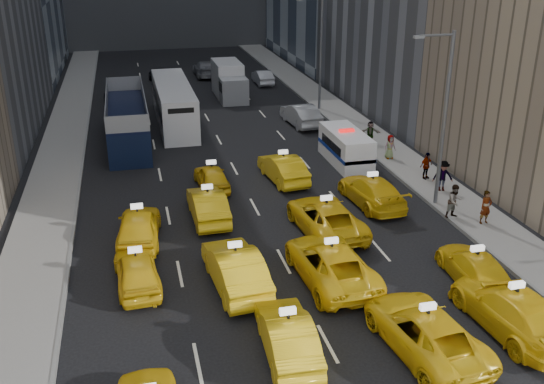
{
  "coord_description": "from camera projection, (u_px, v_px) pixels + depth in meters",
  "views": [
    {
      "loc": [
        -5.96,
        -14.39,
        12.86
      ],
      "look_at": [
        0.23,
        11.09,
        2.0
      ],
      "focal_mm": 40.0,
      "sensor_mm": 36.0,
      "label": 1
    }
  ],
  "objects": [
    {
      "name": "taxi_11",
      "position": [
        475.0,
        268.0,
        24.48
      ],
      "size": [
        2.26,
        4.71,
        1.32
      ],
      "primitive_type": "imported",
      "rotation": [
        0.0,
        0.0,
        3.05
      ],
      "color": "yellow",
      "rests_on": "ground"
    },
    {
      "name": "taxi_15",
      "position": [
        372.0,
        191.0,
        31.77
      ],
      "size": [
        2.47,
        5.26,
        1.49
      ],
      "primitive_type": "imported",
      "rotation": [
        0.0,
        0.0,
        3.22
      ],
      "color": "yellow",
      "rests_on": "ground"
    },
    {
      "name": "sidewalk_west",
      "position": [
        61.0,
        155.0,
        39.27
      ],
      "size": [
        3.0,
        90.0,
        0.15
      ],
      "primitive_type": "cube",
      "color": "gray",
      "rests_on": "ground"
    },
    {
      "name": "taxi_14",
      "position": [
        326.0,
        217.0,
        28.71
      ],
      "size": [
        2.89,
        5.7,
        1.54
      ],
      "primitive_type": "imported",
      "rotation": [
        0.0,
        0.0,
        3.2
      ],
      "color": "yellow",
      "rests_on": "ground"
    },
    {
      "name": "pedestrian_0",
      "position": [
        486.0,
        207.0,
        29.23
      ],
      "size": [
        0.66,
        0.47,
        1.69
      ],
      "primitive_type": "imported",
      "rotation": [
        0.0,
        0.0,
        0.11
      ],
      "color": "gray",
      "rests_on": "sidewalk_east"
    },
    {
      "name": "misc_car_2",
      "position": [
        205.0,
        69.0,
        62.25
      ],
      "size": [
        2.21,
        5.39,
        1.56
      ],
      "primitive_type": "imported",
      "rotation": [
        0.0,
        0.0,
        3.15
      ],
      "color": "gray",
      "rests_on": "ground"
    },
    {
      "name": "pedestrian_1",
      "position": [
        455.0,
        201.0,
        29.86
      ],
      "size": [
        0.92,
        0.62,
        1.73
      ],
      "primitive_type": "imported",
      "rotation": [
        0.0,
        0.0,
        0.2
      ],
      "color": "gray",
      "rests_on": "sidewalk_east"
    },
    {
      "name": "taxi_5",
      "position": [
        287.0,
        335.0,
        20.16
      ],
      "size": [
        1.75,
        4.5,
        1.46
      ],
      "primitive_type": "imported",
      "rotation": [
        0.0,
        0.0,
        3.1
      ],
      "color": "yellow",
      "rests_on": "ground"
    },
    {
      "name": "streetlight_near",
      "position": [
        443.0,
        115.0,
        30.03
      ],
      "size": [
        2.15,
        0.22,
        9.0
      ],
      "color": "#595B60",
      "rests_on": "ground"
    },
    {
      "name": "taxi_6",
      "position": [
        425.0,
        331.0,
        20.36
      ],
      "size": [
        3.02,
        5.58,
        1.49
      ],
      "primitive_type": "imported",
      "rotation": [
        0.0,
        0.0,
        3.25
      ],
      "color": "yellow",
      "rests_on": "ground"
    },
    {
      "name": "taxi_13",
      "position": [
        208.0,
        205.0,
        30.04
      ],
      "size": [
        1.7,
        4.66,
        1.53
      ],
      "primitive_type": "imported",
      "rotation": [
        0.0,
        0.0,
        3.16
      ],
      "color": "yellow",
      "rests_on": "ground"
    },
    {
      "name": "misc_car_4",
      "position": [
        263.0,
        77.0,
        58.8
      ],
      "size": [
        1.46,
        4.15,
        1.37
      ],
      "primitive_type": "imported",
      "rotation": [
        0.0,
        0.0,
        3.15
      ],
      "color": "#B6B8BF",
      "rests_on": "ground"
    },
    {
      "name": "taxi_16",
      "position": [
        212.0,
        177.0,
        33.87
      ],
      "size": [
        1.78,
        4.0,
        1.34
      ],
      "primitive_type": "imported",
      "rotation": [
        0.0,
        0.0,
        3.19
      ],
      "color": "yellow",
      "rests_on": "ground"
    },
    {
      "name": "pedestrian_2",
      "position": [
        443.0,
        176.0,
        33.11
      ],
      "size": [
        1.19,
        0.72,
        1.72
      ],
      "primitive_type": "imported",
      "rotation": [
        0.0,
        0.0,
        -0.26
      ],
      "color": "gray",
      "rests_on": "sidewalk_east"
    },
    {
      "name": "nypd_van",
      "position": [
        346.0,
        148.0,
        37.7
      ],
      "size": [
        2.56,
        5.28,
        2.18
      ],
      "rotation": [
        0.0,
        0.0,
        0.12
      ],
      "color": "white",
      "rests_on": "ground"
    },
    {
      "name": "pedestrian_3",
      "position": [
        426.0,
        166.0,
        34.82
      ],
      "size": [
        1.01,
        0.7,
        1.57
      ],
      "primitive_type": "imported",
      "rotation": [
        0.0,
        0.0,
        0.33
      ],
      "color": "gray",
      "rests_on": "sidewalk_east"
    },
    {
      "name": "taxi_12",
      "position": [
        139.0,
        226.0,
        27.71
      ],
      "size": [
        2.34,
        4.83,
        1.59
      ],
      "primitive_type": "imported",
      "rotation": [
        0.0,
        0.0,
        3.04
      ],
      "color": "yellow",
      "rests_on": "ground"
    },
    {
      "name": "pedestrian_5",
      "position": [
        370.0,
        132.0,
        40.95
      ],
      "size": [
        1.47,
        0.87,
        1.53
      ],
      "primitive_type": "imported",
      "rotation": [
        0.0,
        0.0,
        -0.35
      ],
      "color": "gray",
      "rests_on": "sidewalk_east"
    },
    {
      "name": "curb_west",
      "position": [
        84.0,
        153.0,
        39.58
      ],
      "size": [
        0.15,
        90.0,
        0.18
      ],
      "primitive_type": "cube",
      "color": "slate",
      "rests_on": "ground"
    },
    {
      "name": "sidewalk_east",
      "position": [
        364.0,
        132.0,
        43.84
      ],
      "size": [
        3.0,
        90.0,
        0.15
      ],
      "primitive_type": "cube",
      "color": "gray",
      "rests_on": "ground"
    },
    {
      "name": "taxi_7",
      "position": [
        512.0,
        310.0,
        21.42
      ],
      "size": [
        2.58,
        5.66,
        1.61
      ],
      "primitive_type": "imported",
      "rotation": [
        0.0,
        0.0,
        3.2
      ],
      "color": "yellow",
      "rests_on": "ground"
    },
    {
      "name": "ground",
      "position": [
        348.0,
        381.0,
        19.14
      ],
      "size": [
        160.0,
        160.0,
        0.0
      ],
      "primitive_type": "plane",
      "color": "black",
      "rests_on": "ground"
    },
    {
      "name": "taxi_9",
      "position": [
        235.0,
        268.0,
        24.1
      ],
      "size": [
        2.18,
        5.2,
        1.67
      ],
      "primitive_type": "imported",
      "rotation": [
        0.0,
        0.0,
        3.22
      ],
      "color": "yellow",
      "rests_on": "ground"
    },
    {
      "name": "misc_car_1",
      "position": [
        121.0,
        91.0,
        52.83
      ],
      "size": [
        3.0,
        5.79,
        1.56
      ],
      "primitive_type": "imported",
      "rotation": [
        0.0,
        0.0,
        3.07
      ],
      "color": "black",
      "rests_on": "ground"
    },
    {
      "name": "double_decker",
      "position": [
        127.0,
        119.0,
        41.41
      ],
      "size": [
        4.14,
        11.71,
        3.34
      ],
      "rotation": [
        0.0,
        0.0,
        0.14
      ],
      "color": "black",
      "rests_on": "ground"
    },
    {
      "name": "misc_car_0",
      "position": [
        301.0,
        115.0,
        45.6
      ],
      "size": [
        2.14,
        5.05,
        1.62
      ],
      "primitive_type": "imported",
      "rotation": [
        0.0,
        0.0,
        3.23
      ],
      "color": "#9D9FA4",
      "rests_on": "ground"
    },
    {
      "name": "taxi_10",
      "position": [
        331.0,
        263.0,
        24.61
      ],
      "size": [
        2.89,
        5.76,
        1.57
      ],
      "primitive_type": "imported",
      "rotation": [
        0.0,
        0.0,
        3.19
      ],
      "color": "yellow",
      "rests_on": "ground"
    },
    {
      "name": "city_bus",
      "position": [
        174.0,
        104.0,
        45.71
      ],
      "size": [
        2.58,
        11.89,
        3.07
      ],
      "rotation": [
        0.0,
        0.0,
        0.01
      ],
      "color": "silver",
      "rests_on": "ground"
    },
    {
      "name": "box_truck",
      "position": [
        229.0,
        81.0,
        53.49
      ],
      "size": [
        2.88,
        6.8,
        3.03
      ],
      "rotation": [
        0.0,
        0.0,
        -0.09
      ],
      "color": "silver",
      "rests_on": "ground"
    },
    {
      "name": "pedestrian_4",
      "position": [
        390.0,
        147.0,
        38.12
      ],
      "size": [
        0.78,
        0.48,
        1.53
      ],
      "primitive_type": "imported",
      "rotation": [
        0.0,
        0.0,
        0.09
      ],
      "color": "gray",
      "rests_on": "sidewalk_east"
    },
    {
      "name": "taxi_17",
      "position": [
        283.0,
        168.0,
        34.92
      ],
      "size": [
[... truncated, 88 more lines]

